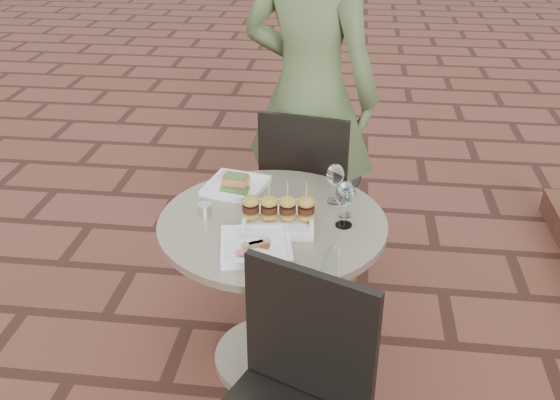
# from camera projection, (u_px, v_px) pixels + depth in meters

# --- Properties ---
(ground) EXTENTS (60.00, 60.00, 0.00)m
(ground) POSITION_uv_depth(u_px,v_px,m) (261.00, 397.00, 2.60)
(ground) COLOR #5A2E23
(ground) RESTS_ON ground
(cafe_table) EXTENTS (0.90, 0.90, 0.73)m
(cafe_table) POSITION_uv_depth(u_px,v_px,m) (273.00, 271.00, 2.56)
(cafe_table) COLOR gray
(cafe_table) RESTS_ON ground
(chair_far) EXTENTS (0.51, 0.51, 0.93)m
(chair_far) POSITION_uv_depth(u_px,v_px,m) (308.00, 180.00, 3.15)
(chair_far) COLOR black
(chair_far) RESTS_ON ground
(chair_near) EXTENTS (0.58, 0.58, 0.93)m
(chair_near) POSITION_uv_depth(u_px,v_px,m) (292.00, 392.00, 1.89)
(chair_near) COLOR black
(chair_near) RESTS_ON ground
(diner) EXTENTS (0.81, 0.66, 1.93)m
(diner) POSITION_uv_depth(u_px,v_px,m) (310.00, 94.00, 3.05)
(diner) COLOR #475830
(diner) RESTS_ON ground
(plate_salmon) EXTENTS (0.28, 0.28, 0.07)m
(plate_salmon) POSITION_uv_depth(u_px,v_px,m) (236.00, 185.00, 2.66)
(plate_salmon) COLOR white
(plate_salmon) RESTS_ON cafe_table
(plate_sliders) EXTENTS (0.30, 0.30, 0.18)m
(plate_sliders) POSITION_uv_depth(u_px,v_px,m) (278.00, 213.00, 2.41)
(plate_sliders) COLOR white
(plate_sliders) RESTS_ON cafe_table
(plate_tuna) EXTENTS (0.30, 0.30, 0.03)m
(plate_tuna) POSITION_uv_depth(u_px,v_px,m) (256.00, 246.00, 2.25)
(plate_tuna) COLOR white
(plate_tuna) RESTS_ON cafe_table
(wine_glass_right) EXTENTS (0.08, 0.08, 0.18)m
(wine_glass_right) POSITION_uv_depth(u_px,v_px,m) (345.00, 196.00, 2.34)
(wine_glass_right) COLOR white
(wine_glass_right) RESTS_ON cafe_table
(wine_glass_mid) EXTENTS (0.07, 0.07, 0.17)m
(wine_glass_mid) POSITION_uv_depth(u_px,v_px,m) (335.00, 175.00, 2.52)
(wine_glass_mid) COLOR white
(wine_glass_mid) RESTS_ON cafe_table
(wine_glass_far) EXTENTS (0.06, 0.06, 0.15)m
(wine_glass_far) POSITION_uv_depth(u_px,v_px,m) (346.00, 192.00, 2.43)
(wine_glass_far) COLOR white
(wine_glass_far) RESTS_ON cafe_table
(steel_ramekin) EXTENTS (0.07, 0.07, 0.04)m
(steel_ramekin) POSITION_uv_depth(u_px,v_px,m) (205.00, 209.00, 2.47)
(steel_ramekin) COLOR silver
(steel_ramekin) RESTS_ON cafe_table
(cutlery_set) EXTENTS (0.09, 0.20, 0.00)m
(cutlery_set) POSITION_uv_depth(u_px,v_px,m) (332.00, 261.00, 2.19)
(cutlery_set) COLOR silver
(cutlery_set) RESTS_ON cafe_table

